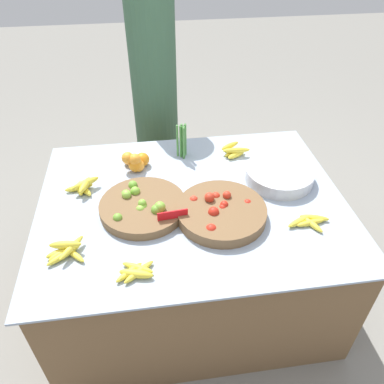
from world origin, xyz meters
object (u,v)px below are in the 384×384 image
at_px(tomato_basket, 221,212).
at_px(vendor_person, 155,104).
at_px(lime_bowl, 143,206).
at_px(price_sign, 173,219).
at_px(metal_bowl, 279,174).

xyz_separation_m(tomato_basket, vendor_person, (-0.23, 1.10, 0.04)).
height_order(lime_bowl, vendor_person, vendor_person).
relative_size(price_sign, vendor_person, 0.08).
bearing_deg(price_sign, tomato_basket, 2.39).
bearing_deg(tomato_basket, lime_bowl, 165.05).
bearing_deg(vendor_person, price_sign, -89.77).
bearing_deg(metal_bowl, tomato_basket, -146.49).
xyz_separation_m(price_sign, vendor_person, (-0.00, 1.13, 0.02)).
bearing_deg(price_sign, vendor_person, 84.79).
bearing_deg(vendor_person, lime_bowl, -97.26).
distance_m(lime_bowl, vendor_person, 1.01).
relative_size(metal_bowl, price_sign, 2.58).
height_order(tomato_basket, metal_bowl, tomato_basket).
distance_m(tomato_basket, metal_bowl, 0.43).
bearing_deg(tomato_basket, vendor_person, 101.94).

